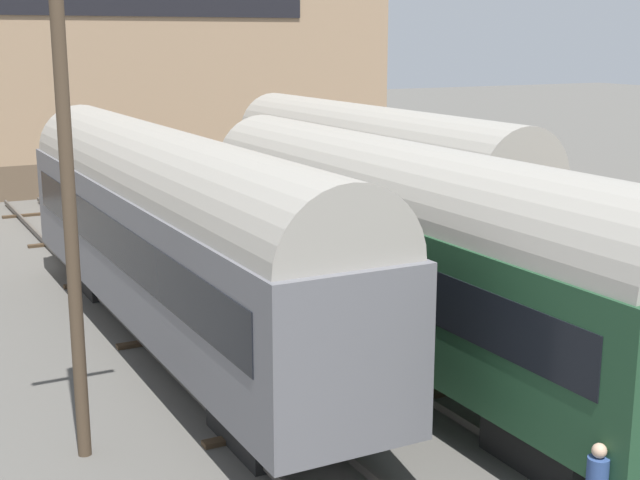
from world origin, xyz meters
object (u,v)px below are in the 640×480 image
Objects in this scene: train_car_green at (406,243)px; train_car_grey at (170,225)px; train_car_brown at (371,177)px; utility_pole at (68,191)px.

train_car_grey is (-4.13, 3.86, 0.09)m from train_car_green.
train_car_green is 5.65m from train_car_grey.
train_car_brown is (4.13, 8.41, 0.04)m from train_car_green.
train_car_grey is 1.90× the size of utility_pole.
train_car_green is at bearing 6.92° from utility_pole.
train_car_grey is at bearing 136.93° from train_car_green.
train_car_green is at bearing -43.07° from train_car_grey.
train_car_green is at bearing -116.14° from train_car_brown.
utility_pole reaches higher than train_car_green.
train_car_brown is at bearing 63.86° from train_car_green.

